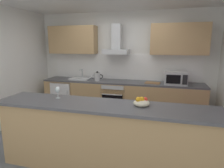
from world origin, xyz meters
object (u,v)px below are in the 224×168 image
microwave (176,78)px  chopping_board (153,83)px  kettle (97,76)px  range_hood (117,45)px  oven (115,98)px  refrigerator (66,96)px  fruit_bowl (141,102)px  wine_glass (58,90)px  sink (81,78)px

microwave → chopping_board: bearing=179.5°
kettle → range_hood: (0.45, 0.16, 0.78)m
oven → kettle: kettle is taller
kettle → chopping_board: kettle is taller
kettle → refrigerator: bearing=178.1°
oven → chopping_board: (0.91, -0.02, 0.45)m
fruit_bowl → refrigerator: bearing=137.6°
microwave → range_hood: 1.61m
refrigerator → chopping_board: bearing=-0.5°
microwave → fruit_bowl: size_ratio=2.27×
range_hood → kettle: bearing=-160.2°
range_hood → wine_glass: (-0.39, -2.16, -0.67)m
oven → fruit_bowl: size_ratio=3.64×
kettle → range_hood: 0.92m
range_hood → refrigerator: bearing=-174.5°
sink → wine_glass: 2.12m
sink → chopping_board: bearing=-1.1°
range_hood → chopping_board: 1.27m
fruit_bowl → chopping_board: (0.03, 2.05, -0.12)m
kettle → sink: bearing=174.7°
kettle → oven: bearing=4.3°
fruit_bowl → chopping_board: fruit_bowl is taller
wine_glass → chopping_board: wine_glass is taller
refrigerator → sink: bearing=1.7°
fruit_bowl → kettle: bearing=123.2°
refrigerator → fruit_bowl: fruit_bowl is taller
chopping_board → microwave: bearing=-0.5°
wine_glass → fruit_bowl: (1.27, -0.04, -0.08)m
refrigerator → sink: (0.45, 0.01, 0.50)m
sink → range_hood: bearing=7.2°
chopping_board → oven: bearing=178.5°
oven → fruit_bowl: fruit_bowl is taller
microwave → fruit_bowl: 2.12m
microwave → chopping_board: microwave is taller
oven → microwave: bearing=-1.1°
sink → wine_glass: size_ratio=2.81×
refrigerator → kettle: (0.93, -0.03, 0.58)m
wine_glass → microwave: bearing=47.9°
wine_glass → chopping_board: size_ratio=0.52×
range_hood → chopping_board: size_ratio=2.12×
kettle → range_hood: range_hood is taller
chopping_board → fruit_bowl: bearing=-90.9°
sink → kettle: (0.48, -0.04, 0.08)m
sink → kettle: size_ratio=1.73×
refrigerator → kettle: size_ratio=2.94×
fruit_bowl → chopping_board: 2.05m
sink → refrigerator: bearing=-178.3°
sink → fruit_bowl: (1.81, -2.08, 0.11)m
microwave → fruit_bowl: (-0.54, -2.05, -0.01)m
sink → fruit_bowl: bearing=-49.0°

